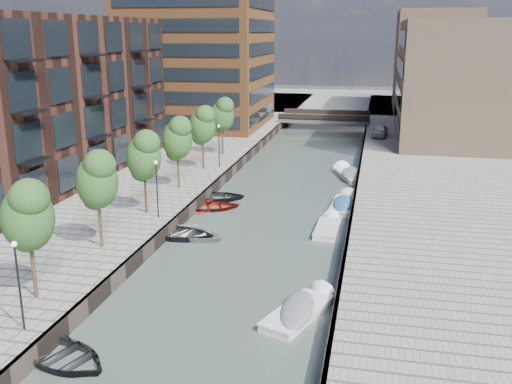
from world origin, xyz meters
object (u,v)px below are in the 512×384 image
(tree_2, at_px, (97,178))
(tree_6, at_px, (222,114))
(tree_3, at_px, (144,154))
(tree_5, at_px, (202,124))
(sloop_4, at_px, (216,200))
(car, at_px, (380,131))
(motorboat_3, at_px, (344,204))
(sloop_3, at_px, (192,237))
(motorboat_1, at_px, (302,310))
(motorboat_4, at_px, (349,175))
(tree_4, at_px, (177,137))
(sloop_2, at_px, (213,209))
(motorboat_2, at_px, (328,228))
(sloop_1, at_px, (179,237))
(tree_1, at_px, (27,214))
(sloop_0, at_px, (63,362))
(bridge, at_px, (325,118))

(tree_2, height_order, tree_6, same)
(tree_3, relative_size, tree_5, 1.00)
(sloop_4, xyz_separation_m, car, (13.37, 27.91, 1.73))
(motorboat_3, bearing_deg, sloop_3, -136.60)
(motorboat_1, relative_size, motorboat_4, 0.89)
(tree_4, bearing_deg, tree_2, -90.00)
(tree_4, distance_m, motorboat_1, 22.79)
(sloop_2, relative_size, motorboat_2, 0.95)
(tree_4, xyz_separation_m, motorboat_4, (13.67, 10.72, -5.07))
(motorboat_1, relative_size, motorboat_3, 0.97)
(tree_4, bearing_deg, sloop_4, 7.03)
(sloop_1, xyz_separation_m, car, (13.35, 37.25, 1.73))
(motorboat_3, bearing_deg, tree_2, -133.51)
(tree_3, xyz_separation_m, motorboat_3, (13.83, 7.57, -5.09))
(tree_2, bearing_deg, motorboat_1, -17.68)
(tree_1, height_order, sloop_2, tree_1)
(sloop_3, bearing_deg, motorboat_3, -28.89)
(sloop_1, bearing_deg, tree_1, 167.04)
(motorboat_1, bearing_deg, sloop_1, 136.86)
(sloop_0, bearing_deg, tree_2, 38.03)
(bridge, height_order, tree_3, tree_3)
(tree_1, height_order, sloop_1, tree_1)
(tree_1, bearing_deg, sloop_3, 72.01)
(sloop_0, height_order, sloop_4, sloop_4)
(tree_4, distance_m, sloop_0, 25.40)
(tree_5, bearing_deg, tree_2, -90.00)
(bridge, bearing_deg, sloop_2, -96.66)
(tree_5, relative_size, sloop_3, 1.20)
(sloop_4, height_order, motorboat_1, motorboat_1)
(tree_3, xyz_separation_m, sloop_4, (3.10, 7.38, -5.31))
(sloop_1, bearing_deg, motorboat_2, -66.60)
(bridge, distance_m, car, 14.17)
(tree_4, bearing_deg, sloop_3, -65.53)
(tree_4, bearing_deg, motorboat_3, 2.34)
(tree_1, relative_size, motorboat_1, 1.11)
(tree_6, distance_m, car, 22.10)
(tree_5, bearing_deg, motorboat_4, 15.24)
(sloop_0, height_order, sloop_1, sloop_1)
(tree_3, xyz_separation_m, motorboat_4, (13.67, 17.72, -5.07))
(tree_4, bearing_deg, tree_3, -90.00)
(bridge, distance_m, sloop_3, 48.97)
(motorboat_4, bearing_deg, car, 80.95)
(bridge, relative_size, tree_5, 2.18)
(tree_3, distance_m, car, 39.11)
(sloop_2, relative_size, motorboat_1, 0.81)
(sloop_3, distance_m, motorboat_4, 21.75)
(tree_3, relative_size, sloop_0, 1.24)
(sloop_0, distance_m, motorboat_2, 21.84)
(tree_3, distance_m, sloop_2, 8.02)
(sloop_0, bearing_deg, motorboat_2, -5.94)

